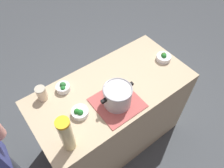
{
  "coord_description": "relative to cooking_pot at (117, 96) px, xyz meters",
  "views": [
    {
      "loc": [
        0.66,
        0.87,
        2.28
      ],
      "look_at": [
        0.0,
        0.0,
        0.95
      ],
      "focal_mm": 34.66,
      "sensor_mm": 36.0,
      "label": 1
    }
  ],
  "objects": [
    {
      "name": "dish_cloth",
      "position": [
        0.0,
        0.0,
        -0.09
      ],
      "size": [
        0.34,
        0.34,
        0.01
      ],
      "primitive_type": "cube",
      "color": "#B3514E",
      "rests_on": "counter_slab"
    },
    {
      "name": "ground_plane",
      "position": [
        -0.06,
        -0.14,
        -0.99
      ],
      "size": [
        8.0,
        8.0,
        0.0
      ],
      "primitive_type": "plane",
      "color": "#42474C"
    },
    {
      "name": "lemonade_pitcher",
      "position": [
        0.46,
        0.08,
        0.06
      ],
      "size": [
        0.09,
        0.09,
        0.32
      ],
      "color": "beige",
      "rests_on": "counter_slab"
    },
    {
      "name": "mason_jar",
      "position": [
        0.43,
        -0.39,
        -0.04
      ],
      "size": [
        0.08,
        0.08,
        0.12
      ],
      "color": "beige",
      "rests_on": "counter_slab"
    },
    {
      "name": "cooking_pot",
      "position": [
        0.0,
        0.0,
        0.0
      ],
      "size": [
        0.29,
        0.22,
        0.17
      ],
      "color": "#B7B7BC",
      "rests_on": "dish_cloth"
    },
    {
      "name": "broccoli_bowl_center",
      "position": [
        0.28,
        -0.09,
        -0.07
      ],
      "size": [
        0.13,
        0.13,
        0.07
      ],
      "color": "silver",
      "rests_on": "counter_slab"
    },
    {
      "name": "broccoli_bowl_back",
      "position": [
        -0.63,
        -0.12,
        -0.07
      ],
      "size": [
        0.13,
        0.13,
        0.08
      ],
      "color": "silver",
      "rests_on": "counter_slab"
    },
    {
      "name": "broccoli_bowl_front",
      "position": [
        0.27,
        -0.36,
        -0.07
      ],
      "size": [
        0.11,
        0.11,
        0.08
      ],
      "color": "silver",
      "rests_on": "counter_slab"
    },
    {
      "name": "counter_slab",
      "position": [
        -0.06,
        -0.14,
        -0.54
      ],
      "size": [
        1.37,
        0.68,
        0.9
      ],
      "primitive_type": "cube",
      "color": "tan",
      "rests_on": "ground_plane"
    }
  ]
}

